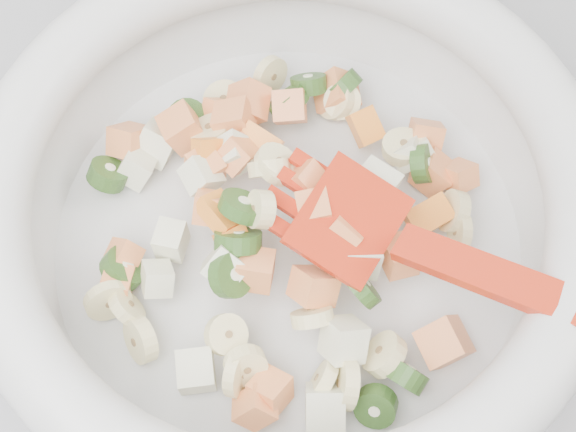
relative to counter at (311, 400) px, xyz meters
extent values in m
cube|color=gray|center=(0.00, 0.00, 0.00)|extent=(2.00, 0.60, 0.90)
cylinder|color=silver|center=(-0.03, -0.02, 0.46)|extent=(0.29, 0.29, 0.02)
torus|color=silver|center=(-0.03, -0.02, 0.53)|extent=(0.36, 0.36, 0.04)
cylinder|color=beige|center=(0.02, 0.06, 0.48)|extent=(0.03, 0.04, 0.03)
cylinder|color=beige|center=(-0.03, -0.12, 0.49)|extent=(0.02, 0.04, 0.04)
cylinder|color=beige|center=(-0.03, 0.01, 0.51)|extent=(0.04, 0.04, 0.02)
cylinder|color=beige|center=(-0.04, -0.11, 0.48)|extent=(0.03, 0.02, 0.03)
cylinder|color=beige|center=(-0.08, -0.10, 0.48)|extent=(0.03, 0.03, 0.03)
cylinder|color=beige|center=(0.07, -0.05, 0.48)|extent=(0.02, 0.03, 0.03)
cylinder|color=beige|center=(0.05, 0.01, 0.49)|extent=(0.03, 0.03, 0.01)
cylinder|color=beige|center=(-0.14, -0.04, 0.48)|extent=(0.03, 0.02, 0.03)
cylinder|color=beige|center=(0.07, -0.04, 0.48)|extent=(0.02, 0.03, 0.04)
cylinder|color=beige|center=(-0.05, -0.02, 0.52)|extent=(0.02, 0.03, 0.03)
cylinder|color=beige|center=(-0.13, -0.04, 0.48)|extent=(0.02, 0.03, 0.03)
cylinder|color=beige|center=(-0.08, -0.10, 0.49)|extent=(0.03, 0.02, 0.03)
cylinder|color=beige|center=(0.00, -0.11, 0.48)|extent=(0.04, 0.03, 0.03)
cylinder|color=beige|center=(-0.06, 0.05, 0.49)|extent=(0.04, 0.04, 0.02)
cylinder|color=beige|center=(-0.01, 0.09, 0.48)|extent=(0.03, 0.03, 0.03)
cylinder|color=beige|center=(-0.04, 0.01, 0.51)|extent=(0.03, 0.02, 0.03)
cylinder|color=beige|center=(-0.04, -0.08, 0.50)|extent=(0.03, 0.02, 0.03)
cylinder|color=beige|center=(0.03, 0.06, 0.48)|extent=(0.03, 0.03, 0.02)
cylinder|color=beige|center=(-0.08, -0.08, 0.49)|extent=(0.03, 0.03, 0.02)
cylinder|color=beige|center=(-0.05, 0.08, 0.48)|extent=(0.04, 0.04, 0.01)
cylinder|color=beige|center=(-0.13, -0.06, 0.48)|extent=(0.02, 0.04, 0.04)
cube|color=#FF9350|center=(0.03, -0.11, 0.48)|extent=(0.03, 0.03, 0.03)
cube|color=#FF9350|center=(-0.07, 0.03, 0.50)|extent=(0.02, 0.03, 0.02)
cube|color=#FF9350|center=(0.07, 0.02, 0.48)|extent=(0.03, 0.03, 0.03)
cube|color=#FF9350|center=(-0.01, -0.04, 0.51)|extent=(0.03, 0.03, 0.03)
cube|color=#FF9350|center=(-0.06, -0.05, 0.50)|extent=(0.03, 0.03, 0.02)
cube|color=#FF9350|center=(-0.14, -0.03, 0.48)|extent=(0.03, 0.02, 0.02)
cube|color=#FF9350|center=(-0.05, 0.03, 0.50)|extent=(0.03, 0.03, 0.03)
cube|color=#FF9350|center=(-0.05, 0.05, 0.49)|extent=(0.03, 0.03, 0.03)
cube|color=#FF9350|center=(-0.08, 0.06, 0.49)|extent=(0.03, 0.03, 0.03)
cube|color=#FF9350|center=(-0.02, -0.01, 0.51)|extent=(0.03, 0.03, 0.02)
cube|color=#FF9350|center=(0.08, -0.01, 0.48)|extent=(0.02, 0.03, 0.03)
cube|color=#FF9350|center=(-0.03, -0.07, 0.50)|extent=(0.03, 0.03, 0.03)
cube|color=#FF9350|center=(-0.01, 0.06, 0.49)|extent=(0.03, 0.03, 0.03)
cube|color=#FF9350|center=(-0.07, -0.11, 0.48)|extent=(0.03, 0.03, 0.03)
cube|color=#FF9350|center=(-0.05, 0.07, 0.48)|extent=(0.04, 0.03, 0.03)
cube|color=#FF9350|center=(-0.11, 0.07, 0.48)|extent=(0.03, 0.03, 0.03)
cube|color=#FF9350|center=(0.02, -0.06, 0.49)|extent=(0.02, 0.02, 0.02)
cube|color=#FF9350|center=(0.02, 0.07, 0.48)|extent=(0.03, 0.03, 0.03)
cube|color=#FF9350|center=(-0.07, 0.00, 0.50)|extent=(0.03, 0.03, 0.02)
cube|color=#FF9350|center=(-0.03, 0.07, 0.49)|extent=(0.03, 0.03, 0.03)
cube|color=#FF9350|center=(-0.08, -0.12, 0.48)|extent=(0.03, 0.02, 0.03)
cube|color=#FF9350|center=(-0.13, -0.01, 0.48)|extent=(0.03, 0.03, 0.03)
cube|color=#FF9350|center=(-0.02, -0.03, 0.51)|extent=(0.02, 0.02, 0.02)
cube|color=#FF9350|center=(0.06, -0.01, 0.48)|extent=(0.03, 0.03, 0.03)
cylinder|color=#4D9130|center=(-0.06, -0.03, 0.50)|extent=(0.04, 0.03, 0.04)
cylinder|color=#4D9130|center=(0.01, 0.07, 0.49)|extent=(0.03, 0.03, 0.03)
cylinder|color=#4D9130|center=(0.00, -0.12, 0.48)|extent=(0.02, 0.03, 0.03)
cylinder|color=#4D9130|center=(-0.01, 0.06, 0.49)|extent=(0.03, 0.03, 0.03)
cylinder|color=#4D9130|center=(0.03, 0.07, 0.48)|extent=(0.03, 0.03, 0.03)
cylinder|color=#4D9130|center=(-0.06, -0.01, 0.51)|extent=(0.03, 0.03, 0.03)
cylinder|color=#4D9130|center=(-0.07, -0.05, 0.50)|extent=(0.03, 0.03, 0.03)
cylinder|color=#4D9130|center=(0.06, 0.00, 0.49)|extent=(0.02, 0.03, 0.03)
cylinder|color=#4D9130|center=(0.00, -0.07, 0.49)|extent=(0.03, 0.04, 0.03)
cylinder|color=#4D9130|center=(-0.07, 0.07, 0.48)|extent=(0.03, 0.03, 0.02)
cylinder|color=#4D9130|center=(-0.13, 0.05, 0.48)|extent=(0.04, 0.04, 0.02)
cylinder|color=#4D9130|center=(-0.13, -0.02, 0.48)|extent=(0.03, 0.03, 0.03)
cylinder|color=#4D9130|center=(-0.02, -0.13, 0.48)|extent=(0.03, 0.03, 0.03)
cube|color=beige|center=(-0.07, 0.02, 0.50)|extent=(0.03, 0.02, 0.03)
cube|color=beige|center=(0.06, 0.01, 0.48)|extent=(0.02, 0.03, 0.03)
cube|color=beige|center=(0.05, 0.01, 0.49)|extent=(0.03, 0.03, 0.03)
cube|color=beige|center=(0.02, -0.02, 0.50)|extent=(0.04, 0.03, 0.03)
cube|color=beige|center=(-0.10, -0.01, 0.49)|extent=(0.02, 0.02, 0.02)
cube|color=beige|center=(-0.07, -0.04, 0.50)|extent=(0.03, 0.03, 0.03)
cube|color=beige|center=(-0.02, -0.10, 0.49)|extent=(0.03, 0.03, 0.03)
cube|color=beige|center=(-0.09, 0.06, 0.48)|extent=(0.04, 0.03, 0.03)
cube|color=beige|center=(-0.11, 0.05, 0.48)|extent=(0.03, 0.03, 0.03)
cube|color=beige|center=(-0.04, -0.13, 0.48)|extent=(0.03, 0.03, 0.03)
cube|color=beige|center=(-0.05, 0.03, 0.50)|extent=(0.03, 0.02, 0.03)
cube|color=beige|center=(0.00, -0.05, 0.50)|extent=(0.03, 0.03, 0.03)
cube|color=beige|center=(-0.10, -0.09, 0.48)|extent=(0.02, 0.03, 0.02)
cube|color=beige|center=(-0.11, -0.03, 0.48)|extent=(0.02, 0.03, 0.03)
cube|color=orange|center=(0.05, -0.04, 0.48)|extent=(0.03, 0.03, 0.02)
cube|color=orange|center=(-0.03, 0.04, 0.49)|extent=(0.03, 0.03, 0.02)
cube|color=orange|center=(-0.07, -0.03, 0.50)|extent=(0.02, 0.03, 0.02)
cube|color=orange|center=(-0.07, 0.03, 0.50)|extent=(0.02, 0.03, 0.03)
cube|color=orange|center=(-0.07, -0.01, 0.51)|extent=(0.03, 0.03, 0.02)
cube|color=orange|center=(0.03, 0.03, 0.49)|extent=(0.02, 0.03, 0.02)
cube|color=red|center=(0.00, -0.04, 0.51)|extent=(0.08, 0.08, 0.02)
cube|color=red|center=(-0.01, 0.00, 0.51)|extent=(0.02, 0.03, 0.01)
cube|color=red|center=(-0.02, -0.01, 0.51)|extent=(0.02, 0.03, 0.01)
cube|color=red|center=(-0.03, -0.02, 0.51)|extent=(0.02, 0.03, 0.01)
cube|color=red|center=(-0.04, -0.03, 0.51)|extent=(0.02, 0.03, 0.01)
cube|color=red|center=(0.08, -0.13, 0.54)|extent=(0.14, 0.15, 0.05)
camera|label=1|loc=(-0.10, -0.24, 0.95)|focal=55.00mm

